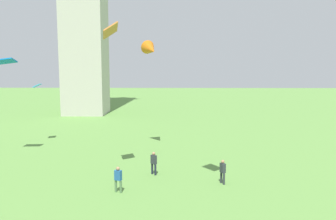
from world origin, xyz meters
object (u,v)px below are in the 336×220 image
Objects in this scene: kite_flying_0 at (110,31)px; kite_flying_2 at (5,61)px; person_1 at (223,170)px; person_4 at (118,178)px; person_2 at (154,162)px; kite_flying_4 at (37,86)px; kite_flying_1 at (151,49)px.

kite_flying_2 is (-9.98, 5.19, -2.03)m from kite_flying_0.
person_1 is 12.26m from kite_flying_0.
kite_flying_2 is at bearing 165.79° from person_4.
person_4 reaches higher than person_1.
kite_flying_0 is at bearing -125.97° from person_2.
person_2 is 1.31× the size of kite_flying_4.
person_4 is 1.28× the size of kite_flying_4.
kite_flying_2 is (-17.68, 6.81, 7.37)m from person_1.
kite_flying_2 is (-12.91, 4.89, 7.34)m from person_2.
person_2 is at bearing 158.06° from kite_flying_2.
kite_flying_0 reaches higher than person_4.
kite_flying_4 is at bearing 150.52° from person_4.
person_4 is (-6.79, -1.76, 0.01)m from person_1.
person_1 is 1.27× the size of kite_flying_4.
kite_flying_0 is 11.43m from kite_flying_2.
kite_flying_2 is (-12.24, -2.66, -1.10)m from kite_flying_1.
kite_flying_1 is at bearing -172.46° from person_1.
kite_flying_1 reaches higher than person_4.
person_1 is 13.82m from kite_flying_1.
kite_flying_2 reaches higher than person_1.
person_4 is 18.12m from kite_flying_4.
kite_flying_0 is at bearing 29.97° from kite_flying_4.
person_4 is 14.12m from kite_flying_1.
kite_flying_4 is at bearing -96.69° from kite_flying_2.
person_1 is 0.95× the size of kite_flying_2.
person_4 is 0.84× the size of kite_flying_0.
person_4 is at bearing -120.83° from kite_flying_1.
person_1 is 21.66m from kite_flying_4.
kite_flying_2 is at bearing -152.53° from person_2.
person_2 is 1.02× the size of person_4.
person_4 is at bearing -70.57° from person_2.
kite_flying_2 reaches higher than kite_flying_4.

